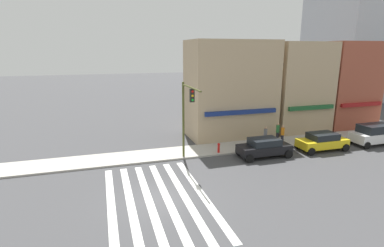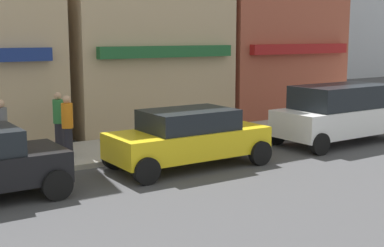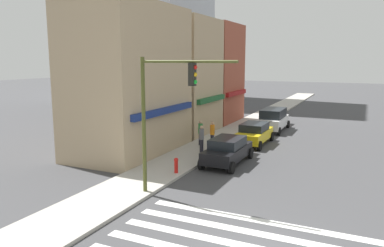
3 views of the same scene
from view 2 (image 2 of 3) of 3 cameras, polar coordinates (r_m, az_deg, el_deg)
name	(u,v)px [view 2 (image 2 of 3)]	position (r m, az deg, el deg)	size (l,w,h in m)	color
storefront_row	(100,1)	(20.54, -9.76, 12.73)	(21.54, 5.30, 9.66)	tan
sedan_yellow	(188,137)	(14.52, -0.38, -1.44)	(4.40, 2.02, 1.59)	yellow
suv_white	(340,112)	(18.44, 15.56, 1.15)	(4.73, 2.12, 1.94)	white
pedestrian_orange_vest	(68,125)	(15.38, -13.14, -0.20)	(0.32, 0.32, 1.77)	#23232D
pedestrian_grey_coat	(2,131)	(14.91, -19.63, -0.81)	(0.32, 0.32, 1.77)	#23232D
pedestrian_green_top	(59,121)	(16.28, -14.03, 0.29)	(0.32, 0.32, 1.77)	#23232D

